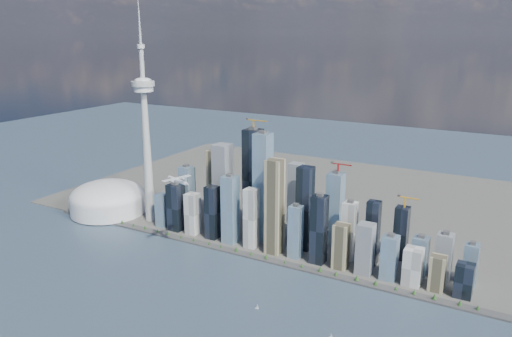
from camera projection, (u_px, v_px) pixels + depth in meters
The scene contains 10 objects.
ground at pixel (165, 305), 899.21m from camera, with size 4000.00×4000.00×0.00m, color #313F56.
seawall at pixel (237, 252), 1109.10m from camera, with size 1100.00×22.00×4.00m, color #383838.
land at pixel (316, 197), 1487.97m from camera, with size 1400.00×900.00×3.00m, color #4C4C47.
shoreline_trees at pixel (237, 250), 1107.31m from camera, with size 960.53×7.20×8.80m.
skyscraper_cluster at pixel (279, 210), 1131.98m from camera, with size 736.00×142.00×275.63m.
needle_tower at pixel (146, 132), 1239.59m from camera, with size 56.00×56.00×550.50m.
dome_stadium at pixel (108, 199), 1348.86m from camera, with size 200.00×200.00×86.00m.
airplane at pixel (178, 180), 1023.89m from camera, with size 73.52×65.72×18.36m.
sailboat_west at pixel (257, 307), 885.33m from camera, with size 7.42×2.11×10.34m.
sailboat_east at pixel (331, 336), 800.25m from camera, with size 7.07×2.30×9.80m.
Camera 1 is at (535.70, -620.06, 474.01)m, focal length 35.00 mm.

